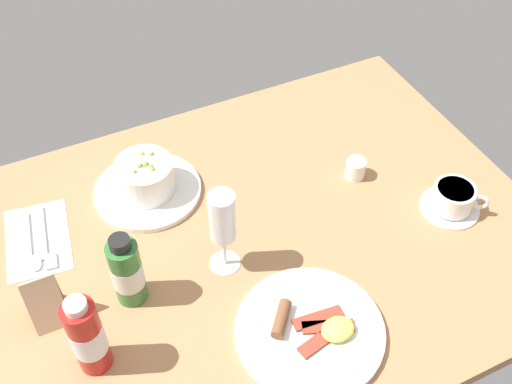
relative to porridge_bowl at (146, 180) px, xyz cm
name	(u,v)px	position (x,y,z in cm)	size (l,w,h in cm)	color
ground_plane	(262,239)	(-16.76, 20.56, -5.19)	(110.00, 84.00, 3.00)	#A8754C
porridge_bowl	(146,180)	(0.00, 0.00, 0.00)	(22.41, 22.41, 9.12)	white
cutlery_setting	(38,241)	(23.70, 3.28, -3.43)	(14.51, 20.15, 0.90)	white
coffee_cup	(453,199)	(-54.69, 30.83, -0.82)	(12.15, 12.15, 5.85)	white
creamer_jug	(356,168)	(-42.08, 14.32, -1.48)	(5.18, 4.24, 4.88)	white
wine_glass	(222,221)	(-7.34, 23.84, 8.69)	(5.94, 5.94, 18.65)	white
sauce_bottle_red	(87,336)	(20.11, 33.35, 4.54)	(5.52, 5.52, 17.64)	#B21E19
sauce_bottle_green	(127,271)	(10.66, 23.25, 3.58)	(5.67, 5.67, 16.07)	#337233
breakfast_plate	(311,330)	(-14.79, 43.98, -2.78)	(25.96, 25.96, 3.70)	white
menu_card	(44,298)	(25.04, 21.10, 1.71)	(5.84, 6.81, 10.90)	tan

